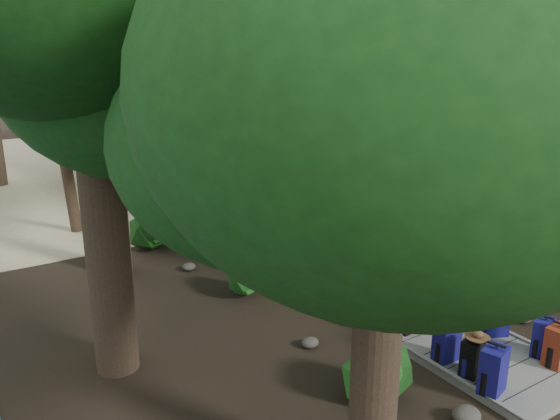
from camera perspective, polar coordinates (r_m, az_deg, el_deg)
ground at (r=12.17m, az=7.24°, el=-7.95°), size 120.00×120.00×0.00m
sand_beach at (r=25.99m, az=-15.83°, el=4.62°), size 40.00×22.00×0.02m
boardwalk at (r=12.86m, az=4.41°, el=-6.20°), size 2.00×12.00×0.12m
backpack_left_a at (r=8.85m, az=21.44°, el=-15.10°), size 0.49×0.40×0.79m
backpack_left_b at (r=9.20m, az=19.46°, el=-14.12°), size 0.41×0.33×0.66m
backpack_left_c at (r=9.45m, az=17.03°, el=-12.82°), size 0.40×0.29×0.72m
backpack_left_d at (r=10.22m, az=12.01°, el=-10.79°), size 0.34×0.26×0.51m
backpack_right_a at (r=9.96m, az=27.07°, el=-12.36°), size 0.43×0.32×0.73m
backpack_right_b at (r=10.15m, az=25.80°, el=-11.73°), size 0.46×0.39×0.70m
backpack_right_c at (r=10.51m, az=21.62°, el=-10.25°), size 0.50×0.45×0.70m
backpack_right_d at (r=10.72m, az=19.34°, el=-9.93°), size 0.42×0.36×0.56m
duffel_right_khaki at (r=11.04m, az=17.83°, el=-9.39°), size 0.45×0.64×0.41m
suitcase_on_boardwalk at (r=10.17m, az=13.39°, el=-10.61°), size 0.43×0.25×0.64m
lone_suitcase_on_sand at (r=18.51m, az=-7.44°, el=1.62°), size 0.43×0.28×0.63m
hat_brown at (r=9.00m, az=19.98°, el=-12.08°), size 0.38×0.38×0.11m
hat_white at (r=9.32m, az=17.36°, el=-10.35°), size 0.38×0.38×0.13m
kayak at (r=20.09m, az=-18.01°, el=1.67°), size 1.31×3.41×0.33m
sun_lounger at (r=20.87m, az=-2.27°, el=3.25°), size 1.07×1.71×0.53m
tree_right_b at (r=14.32m, az=23.55°, el=13.95°), size 5.28×5.28×9.42m
tree_right_c at (r=14.72m, az=14.72°, el=11.71°), size 4.54×4.54×7.86m
tree_right_d at (r=18.33m, az=14.03°, el=15.58°), size 5.35×5.35×9.80m
tree_right_e at (r=19.42m, az=3.44°, el=15.78°), size 5.36×5.36×9.64m
tree_right_f at (r=22.84m, az=4.24°, el=16.91°), size 5.89×5.89×10.51m
tree_left_a at (r=5.44m, az=11.01°, el=4.05°), size 4.60×4.60×7.67m
tree_left_b at (r=8.27m, az=-19.24°, el=14.33°), size 5.34×5.34×9.61m
tree_left_c at (r=12.45m, az=-18.01°, el=12.44°), size 4.95×4.95×8.60m
tree_back_a at (r=23.44m, az=-20.01°, el=13.30°), size 4.80×4.80×8.31m
tree_back_b at (r=26.48m, az=-14.13°, el=14.78°), size 5.06×5.06×9.03m
tree_back_c at (r=26.68m, az=-4.81°, el=15.85°), size 5.35×5.35×9.63m
palm_right_a at (r=17.87m, az=1.00°, el=12.83°), size 4.58×4.58×7.80m
palm_right_b at (r=22.69m, az=1.61°, el=14.77°), size 4.54×4.54×8.78m
palm_right_c at (r=23.43m, az=-7.89°, el=12.48°), size 4.39×4.39×6.98m
palm_left_a at (r=15.91m, az=-22.49°, el=9.63°), size 4.35×4.35×6.93m
rock_left_a at (r=8.47m, az=18.91°, el=-19.62°), size 0.41×0.37×0.23m
rock_left_b at (r=9.78m, az=3.16°, el=-13.66°), size 0.31×0.28×0.17m
rock_left_c at (r=11.82m, az=0.06°, el=-7.70°), size 0.59×0.53×0.32m
rock_left_d at (r=13.07m, az=-9.50°, el=-5.88°), size 0.32×0.29×0.18m
rock_right_a at (r=11.52m, az=23.99°, el=-10.16°), size 0.39×0.35×0.22m
rock_right_b at (r=13.07m, az=18.24°, el=-6.30°), size 0.48×0.44×0.27m
rock_right_c at (r=14.32m, az=10.08°, el=-3.95°), size 0.28×0.25×0.16m
rock_right_d at (r=16.24m, az=6.13°, el=-1.12°), size 0.53×0.47×0.29m
shrub_left_a at (r=8.39m, az=10.80°, el=-16.57°), size 1.00×1.00×0.90m
shrub_left_b at (r=11.45m, az=-3.46°, el=-7.40°), size 0.83×0.83×0.75m
shrub_left_c at (r=14.50m, az=-12.88°, el=-1.70°), size 1.33×1.33×1.20m
shrub_right_a at (r=11.83m, az=22.35°, el=-7.79°), size 0.86×0.86×0.78m
shrub_right_b at (r=15.15m, az=10.61°, el=-0.95°), size 1.24×1.24×1.11m
shrub_right_c at (r=16.88m, az=0.62°, el=0.35°), size 0.76×0.76×0.69m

